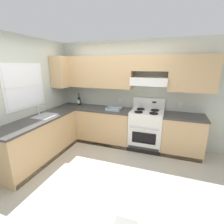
% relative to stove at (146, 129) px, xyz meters
% --- Properties ---
extents(ground_plane, '(7.04, 7.04, 0.00)m').
position_rel_stove_xyz_m(ground_plane, '(-0.80, -1.25, -0.48)').
color(ground_plane, '#B2AA99').
extents(wall_back, '(4.68, 0.57, 2.55)m').
position_rel_stove_xyz_m(wall_back, '(-0.40, 0.27, 1.00)').
color(wall_back, beige).
rests_on(wall_back, ground_plane).
extents(wall_left, '(0.47, 4.00, 2.55)m').
position_rel_stove_xyz_m(wall_left, '(-2.39, -1.03, 0.87)').
color(wall_left, beige).
rests_on(wall_left, ground_plane).
extents(counter_back_run, '(3.60, 0.65, 0.91)m').
position_rel_stove_xyz_m(counter_back_run, '(-0.69, -0.01, -0.03)').
color(counter_back_run, tan).
rests_on(counter_back_run, ground_plane).
extents(counter_left_run, '(0.63, 1.91, 1.13)m').
position_rel_stove_xyz_m(counter_left_run, '(-2.04, -1.25, -0.02)').
color(counter_left_run, tan).
rests_on(counter_left_run, ground_plane).
extents(stove, '(0.76, 0.62, 1.20)m').
position_rel_stove_xyz_m(stove, '(0.00, 0.00, 0.00)').
color(stove, white).
rests_on(stove, ground_plane).
extents(wine_bottle, '(0.08, 0.08, 0.33)m').
position_rel_stove_xyz_m(wine_bottle, '(-1.85, 0.10, 0.56)').
color(wine_bottle, black).
rests_on(wine_bottle, counter_back_run).
extents(bowl, '(0.35, 0.27, 0.06)m').
position_rel_stove_xyz_m(bowl, '(-0.79, -0.09, 0.45)').
color(bowl, '#9EADB7').
rests_on(bowl, counter_back_run).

